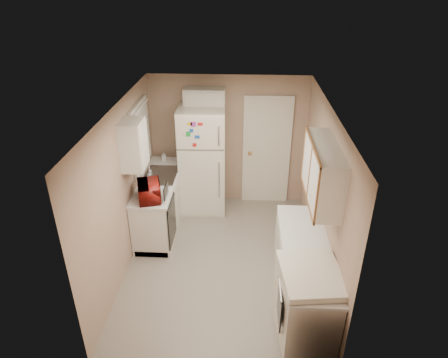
{
  "coord_description": "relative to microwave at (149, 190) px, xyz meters",
  "views": [
    {
      "loc": [
        0.29,
        -4.83,
        3.96
      ],
      "look_at": [
        0.0,
        0.5,
        1.15
      ],
      "focal_mm": 32.0,
      "sensor_mm": 36.0,
      "label": 1
    }
  ],
  "objects": [
    {
      "name": "window_blinds",
      "position": [
        -0.26,
        0.78,
        0.55
      ],
      "size": [
        0.1,
        0.98,
        1.08
      ],
      "primitive_type": "cube",
      "color": "silver",
      "rests_on": "wall_left"
    },
    {
      "name": "left_counter",
      "position": [
        0.0,
        0.63,
        -0.6
      ],
      "size": [
        0.6,
        1.8,
        0.9
      ],
      "primitive_type": "cube",
      "color": "silver",
      "rests_on": "floor"
    },
    {
      "name": "ceiling",
      "position": [
        1.1,
        -0.27,
        1.35
      ],
      "size": [
        3.8,
        3.8,
        0.0
      ],
      "primitive_type": "plane",
      "color": "white",
      "rests_on": "floor"
    },
    {
      "name": "wall_left",
      "position": [
        -0.3,
        -0.27,
        0.15
      ],
      "size": [
        3.8,
        3.8,
        0.0
      ],
      "primitive_type": "plane",
      "color": "tan",
      "rests_on": "floor"
    },
    {
      "name": "microwave",
      "position": [
        0.0,
        0.0,
        0.0
      ],
      "size": [
        0.53,
        0.39,
        0.32
      ],
      "primitive_type": "imported",
      "rotation": [
        0.0,
        0.0,
        1.85
      ],
      "color": "maroon",
      "rests_on": "left_counter"
    },
    {
      "name": "stove",
      "position": [
        2.18,
        -1.61,
        -0.55
      ],
      "size": [
        0.75,
        0.89,
        1.0
      ],
      "primitive_type": "cube",
      "rotation": [
        0.0,
        0.0,
        0.11
      ],
      "color": "silver",
      "rests_on": "floor"
    },
    {
      "name": "sink",
      "position": [
        0.0,
        0.78,
        -0.19
      ],
      "size": [
        0.54,
        0.74,
        0.16
      ],
      "primitive_type": "cube",
      "color": "gray",
      "rests_on": "left_counter"
    },
    {
      "name": "right_counter",
      "position": [
        2.2,
        -1.07,
        -0.6
      ],
      "size": [
        0.6,
        2.0,
        0.9
      ],
      "primitive_type": "cube",
      "color": "silver",
      "rests_on": "floor"
    },
    {
      "name": "wall_front",
      "position": [
        1.1,
        -2.17,
        0.15
      ],
      "size": [
        2.8,
        2.8,
        0.0
      ],
      "primitive_type": "plane",
      "color": "tan",
      "rests_on": "floor"
    },
    {
      "name": "refrigerator",
      "position": [
        0.66,
        1.28,
        -0.08
      ],
      "size": [
        0.82,
        0.8,
        1.93
      ],
      "primitive_type": "cube",
      "rotation": [
        0.0,
        0.0,
        0.03
      ],
      "color": "silver",
      "rests_on": "floor"
    },
    {
      "name": "soap_bottle",
      "position": [
        -0.05,
        1.37,
        -0.05
      ],
      "size": [
        0.09,
        0.09,
        0.17
      ],
      "primitive_type": "imported",
      "rotation": [
        0.0,
        0.0,
        0.27
      ],
      "color": "silver",
      "rests_on": "left_counter"
    },
    {
      "name": "wall_right",
      "position": [
        2.5,
        -0.27,
        0.15
      ],
      "size": [
        3.8,
        3.8,
        0.0
      ],
      "primitive_type": "plane",
      "color": "tan",
      "rests_on": "floor"
    },
    {
      "name": "dishwasher",
      "position": [
        0.29,
        0.03,
        -0.56
      ],
      "size": [
        0.03,
        0.58,
        0.72
      ],
      "primitive_type": "cube",
      "color": "black",
      "rests_on": "floor"
    },
    {
      "name": "floor",
      "position": [
        1.1,
        -0.27,
        -1.05
      ],
      "size": [
        3.8,
        3.8,
        0.0
      ],
      "primitive_type": "plane",
      "color": "#AAA197",
      "rests_on": "ground"
    },
    {
      "name": "interior_door",
      "position": [
        1.8,
        1.59,
        -0.03
      ],
      "size": [
        0.86,
        0.06,
        2.08
      ],
      "primitive_type": "cube",
      "color": "silver",
      "rests_on": "floor"
    },
    {
      "name": "upper_cabinet_left",
      "position": [
        -0.15,
        -0.05,
        0.75
      ],
      "size": [
        0.3,
        0.45,
        0.7
      ],
      "primitive_type": "cube",
      "color": "silver",
      "rests_on": "wall_left"
    },
    {
      "name": "upper_cabinet_right",
      "position": [
        2.35,
        -0.77,
        0.75
      ],
      "size": [
        0.3,
        1.2,
        0.7
      ],
      "primitive_type": "cube",
      "color": "silver",
      "rests_on": "wall_right"
    },
    {
      "name": "cabinet_over_fridge",
      "position": [
        0.7,
        1.48,
        0.95
      ],
      "size": [
        0.7,
        0.3,
        0.4
      ],
      "primitive_type": "cube",
      "color": "silver",
      "rests_on": "wall_back"
    },
    {
      "name": "wall_back",
      "position": [
        1.1,
        1.63,
        0.15
      ],
      "size": [
        2.8,
        2.8,
        0.0
      ],
      "primitive_type": "plane",
      "color": "tan",
      "rests_on": "floor"
    }
  ]
}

